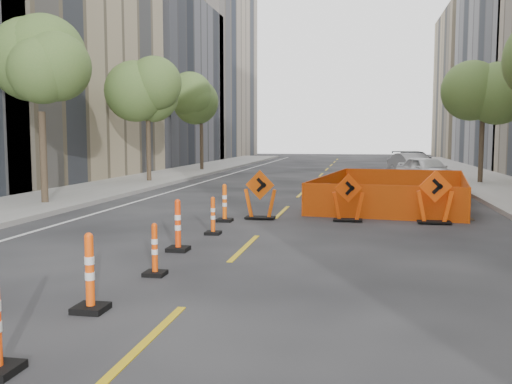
% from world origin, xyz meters
% --- Properties ---
extents(ground_plane, '(140.00, 140.00, 0.00)m').
position_xyz_m(ground_plane, '(0.00, 0.00, 0.00)').
color(ground_plane, black).
extents(sidewalk_left, '(4.00, 90.00, 0.15)m').
position_xyz_m(sidewalk_left, '(-9.00, 12.00, 0.07)').
color(sidewalk_left, gray).
rests_on(sidewalk_left, ground).
extents(bld_left_d, '(12.00, 16.00, 14.00)m').
position_xyz_m(bld_left_d, '(-17.00, 39.20, 7.00)').
color(bld_left_d, '#4C4C51').
rests_on(bld_left_d, ground).
extents(bld_left_e, '(12.00, 20.00, 20.00)m').
position_xyz_m(bld_left_e, '(-17.00, 55.60, 10.00)').
color(bld_left_e, gray).
rests_on(bld_left_e, ground).
extents(bld_right_e, '(12.00, 14.00, 16.00)m').
position_xyz_m(bld_right_e, '(17.00, 58.60, 8.00)').
color(bld_right_e, tan).
rests_on(bld_right_e, ground).
extents(tree_l_b, '(2.80, 2.80, 5.95)m').
position_xyz_m(tree_l_b, '(-8.40, 10.00, 4.53)').
color(tree_l_b, '#382B1E').
rests_on(tree_l_b, ground).
extents(tree_l_c, '(2.80, 2.80, 5.95)m').
position_xyz_m(tree_l_c, '(-8.40, 20.00, 4.53)').
color(tree_l_c, '#382B1E').
rests_on(tree_l_c, ground).
extents(tree_l_d, '(2.80, 2.80, 5.95)m').
position_xyz_m(tree_l_d, '(-8.40, 30.00, 4.53)').
color(tree_l_d, '#382B1E').
rests_on(tree_l_d, ground).
extents(tree_r_c, '(2.80, 2.80, 5.95)m').
position_xyz_m(tree_r_c, '(8.40, 22.00, 4.53)').
color(tree_r_c, '#382B1E').
rests_on(tree_r_c, ground).
extents(channelizer_2, '(0.44, 0.44, 1.13)m').
position_xyz_m(channelizer_2, '(-1.21, -0.90, 0.56)').
color(channelizer_2, '#FF4E0A').
rests_on(channelizer_2, ground).
extents(channelizer_3, '(0.37, 0.37, 0.94)m').
position_xyz_m(channelizer_3, '(-1.06, 1.24, 0.47)').
color(channelizer_3, '#DE4309').
rests_on(channelizer_3, ground).
extents(channelizer_4, '(0.44, 0.44, 1.12)m').
position_xyz_m(channelizer_4, '(-1.34, 3.38, 0.56)').
color(channelizer_4, '#ED3B0A').
rests_on(channelizer_4, ground).
extents(channelizer_5, '(0.38, 0.38, 0.95)m').
position_xyz_m(channelizer_5, '(-1.13, 5.53, 0.48)').
color(channelizer_5, '#E74C09').
rests_on(channelizer_5, ground).
extents(channelizer_6, '(0.43, 0.43, 1.09)m').
position_xyz_m(channelizer_6, '(-1.35, 7.67, 0.55)').
color(channelizer_6, '#E55509').
rests_on(channelizer_6, ground).
extents(chevron_sign_left, '(1.03, 0.69, 1.46)m').
position_xyz_m(chevron_sign_left, '(-0.43, 8.35, 0.73)').
color(chevron_sign_left, '#D64C09').
rests_on(chevron_sign_left, ground).
extents(chevron_sign_center, '(1.06, 0.86, 1.39)m').
position_xyz_m(chevron_sign_center, '(2.15, 8.37, 0.69)').
color(chevron_sign_center, '#DC4109').
rests_on(chevron_sign_center, ground).
extents(chevron_sign_right, '(1.07, 0.72, 1.52)m').
position_xyz_m(chevron_sign_right, '(4.55, 8.34, 0.76)').
color(chevron_sign_right, '#FF4D0A').
rests_on(chevron_sign_right, ground).
extents(safety_fence, '(5.86, 8.77, 1.03)m').
position_xyz_m(safety_fence, '(3.68, 12.95, 0.51)').
color(safety_fence, '#FF540D').
rests_on(safety_fence, ground).
extents(parked_car_near, '(3.16, 4.58, 1.45)m').
position_xyz_m(parked_car_near, '(5.76, 21.72, 0.72)').
color(parked_car_near, white).
rests_on(parked_car_near, ground).
extents(parked_car_mid, '(2.84, 4.61, 1.43)m').
position_xyz_m(parked_car_mid, '(5.48, 26.62, 0.72)').
color(parked_car_mid, '#959499').
rests_on(parked_car_mid, ground).
extents(parked_car_far, '(3.20, 5.25, 1.42)m').
position_xyz_m(parked_car_far, '(6.07, 31.96, 0.71)').
color(parked_car_far, black).
rests_on(parked_car_far, ground).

